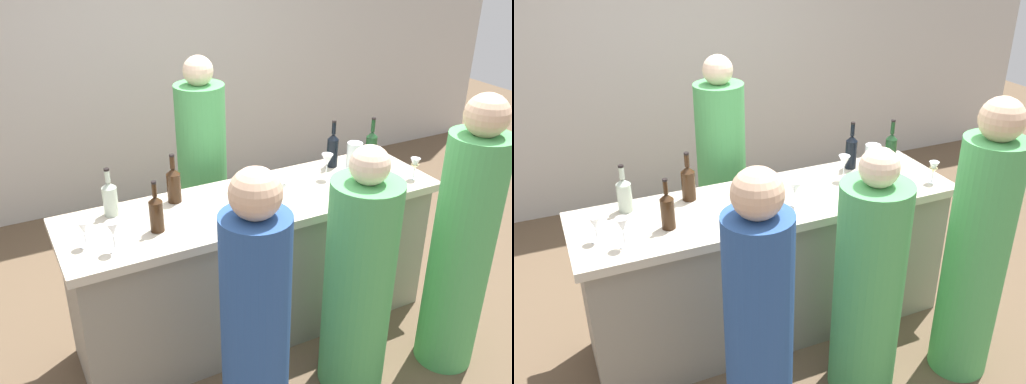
# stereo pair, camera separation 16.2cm
# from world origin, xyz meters

# --- Properties ---
(ground_plane) EXTENTS (12.00, 12.00, 0.00)m
(ground_plane) POSITION_xyz_m (0.00, 0.00, 0.00)
(ground_plane) COLOR brown
(back_wall) EXTENTS (8.00, 0.10, 2.80)m
(back_wall) POSITION_xyz_m (0.00, 2.20, 1.40)
(back_wall) COLOR #BCB7B2
(back_wall) RESTS_ON ground
(bar_counter) EXTENTS (2.28, 0.66, 0.92)m
(bar_counter) POSITION_xyz_m (0.00, 0.00, 0.46)
(bar_counter) COLOR gray
(bar_counter) RESTS_ON ground
(wine_bottle_leftmost_clear_pale) EXTENTS (0.08, 0.08, 0.28)m
(wine_bottle_leftmost_clear_pale) POSITION_xyz_m (-0.79, 0.20, 1.03)
(wine_bottle_leftmost_clear_pale) COLOR #B7C6B2
(wine_bottle_leftmost_clear_pale) RESTS_ON bar_counter
(wine_bottle_second_left_amber_brown) EXTENTS (0.07, 0.07, 0.29)m
(wine_bottle_second_left_amber_brown) POSITION_xyz_m (-0.62, -0.08, 1.03)
(wine_bottle_second_left_amber_brown) COLOR #331E0F
(wine_bottle_second_left_amber_brown) RESTS_ON bar_counter
(wine_bottle_center_amber_brown) EXTENTS (0.08, 0.08, 0.29)m
(wine_bottle_center_amber_brown) POSITION_xyz_m (-0.43, 0.20, 1.03)
(wine_bottle_center_amber_brown) COLOR #331E0F
(wine_bottle_center_amber_brown) RESTS_ON bar_counter
(wine_bottle_second_right_near_black) EXTENTS (0.08, 0.08, 0.31)m
(wine_bottle_second_right_near_black) POSITION_xyz_m (0.67, 0.21, 1.04)
(wine_bottle_second_right_near_black) COLOR black
(wine_bottle_second_right_near_black) RESTS_ON bar_counter
(wine_bottle_rightmost_olive_green) EXTENTS (0.07, 0.07, 0.32)m
(wine_bottle_rightmost_olive_green) POSITION_xyz_m (0.92, 0.12, 1.04)
(wine_bottle_rightmost_olive_green) COLOR #193D1E
(wine_bottle_rightmost_olive_green) RESTS_ON bar_counter
(wine_glass_near_left) EXTENTS (0.06, 0.06, 0.14)m
(wine_glass_near_left) POSITION_xyz_m (1.02, -0.19, 1.01)
(wine_glass_near_left) COLOR white
(wine_glass_near_left) RESTS_ON bar_counter
(wine_glass_near_center) EXTENTS (0.07, 0.07, 0.16)m
(wine_glass_near_center) POSITION_xyz_m (-0.87, -0.18, 1.04)
(wine_glass_near_center) COLOR white
(wine_glass_near_center) RESTS_ON bar_counter
(wine_glass_near_right) EXTENTS (0.08, 0.08, 0.15)m
(wine_glass_near_right) POSITION_xyz_m (0.10, -0.12, 1.03)
(wine_glass_near_right) COLOR white
(wine_glass_near_right) RESTS_ON bar_counter
(wine_glass_far_left) EXTENTS (0.07, 0.07, 0.14)m
(wine_glass_far_left) POSITION_xyz_m (-0.99, -0.07, 1.02)
(wine_glass_far_left) COLOR white
(wine_glass_far_left) RESTS_ON bar_counter
(wine_glass_far_center) EXTENTS (0.07, 0.07, 0.16)m
(wine_glass_far_center) POSITION_xyz_m (0.53, 0.07, 1.04)
(wine_glass_far_center) COLOR white
(wine_glass_far_center) RESTS_ON bar_counter
(wine_glass_far_right) EXTENTS (0.06, 0.06, 0.15)m
(wine_glass_far_right) POSITION_xyz_m (-0.03, 0.09, 1.02)
(wine_glass_far_right) COLOR white
(wine_glass_far_right) RESTS_ON bar_counter
(water_pitcher) EXTENTS (0.10, 0.10, 0.20)m
(water_pitcher) POSITION_xyz_m (0.73, 0.06, 1.02)
(water_pitcher) COLOR silver
(water_pitcher) RESTS_ON bar_counter
(person_left_guest) EXTENTS (0.45, 0.45, 1.44)m
(person_left_guest) POSITION_xyz_m (0.27, -0.66, 0.66)
(person_left_guest) COLOR #4CA559
(person_left_guest) RESTS_ON ground
(person_center_guest) EXTENTS (0.36, 0.36, 1.64)m
(person_center_guest) POSITION_xyz_m (0.88, -0.77, 0.77)
(person_center_guest) COLOR #4CA559
(person_center_guest) RESTS_ON ground
(person_right_guest) EXTENTS (0.38, 0.38, 1.51)m
(person_right_guest) POSITION_xyz_m (-0.40, -0.77, 0.71)
(person_right_guest) COLOR #284C8C
(person_right_guest) RESTS_ON ground
(person_server_behind) EXTENTS (0.36, 0.36, 1.63)m
(person_server_behind) POSITION_xyz_m (-0.05, 0.71, 0.76)
(person_server_behind) COLOR #4CA559
(person_server_behind) RESTS_ON ground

